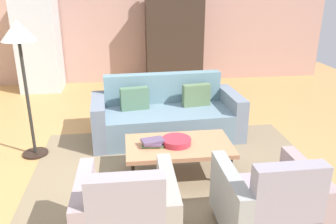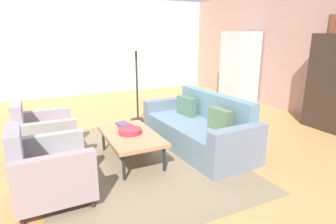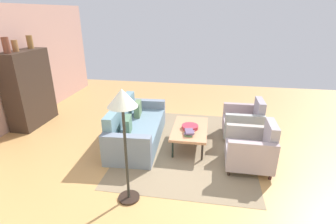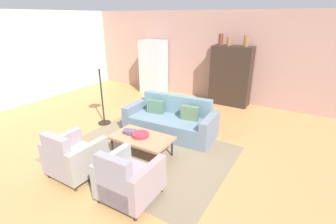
{
  "view_description": "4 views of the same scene",
  "coord_description": "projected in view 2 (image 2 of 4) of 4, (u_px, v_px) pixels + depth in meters",
  "views": [
    {
      "loc": [
        -0.03,
        -3.75,
        2.12
      ],
      "look_at": [
        0.48,
        0.37,
        0.57
      ],
      "focal_mm": 37.23,
      "sensor_mm": 36.0,
      "label": 1
    },
    {
      "loc": [
        4.21,
        -1.43,
        1.8
      ],
      "look_at": [
        0.65,
        0.31,
        0.69
      ],
      "focal_mm": 30.28,
      "sensor_mm": 36.0,
      "label": 2
    },
    {
      "loc": [
        -4.19,
        -0.56,
        2.63
      ],
      "look_at": [
        0.46,
        0.22,
        0.75
      ],
      "focal_mm": 27.15,
      "sensor_mm": 36.0,
      "label": 3
    },
    {
      "loc": [
        3.21,
        -3.68,
        2.62
      ],
      "look_at": [
        0.8,
        0.34,
        0.79
      ],
      "focal_mm": 26.38,
      "sensor_mm": 36.0,
      "label": 4
    }
  ],
  "objects": [
    {
      "name": "book_stack",
      "position": [
        124.0,
        126.0,
        4.31
      ],
      "size": [
        0.27,
        0.21,
        0.08
      ],
      "color": "#457346",
      "rests_on": "coffee_table"
    },
    {
      "name": "fruit_bowl",
      "position": [
        130.0,
        131.0,
        4.08
      ],
      "size": [
        0.33,
        0.33,
        0.07
      ],
      "primitive_type": "cylinder",
      "color": "#A92A3B",
      "rests_on": "coffee_table"
    },
    {
      "name": "refrigerator",
      "position": [
        239.0,
        67.0,
        7.52
      ],
      "size": [
        0.8,
        0.73,
        1.85
      ],
      "color": "#B7BABF",
      "rests_on": "ground"
    },
    {
      "name": "wall_back",
      "position": [
        311.0,
        53.0,
        6.07
      ],
      "size": [
        9.02,
        0.12,
        2.8
      ],
      "primitive_type": "cube",
      "color": "tan",
      "rests_on": "ground"
    },
    {
      "name": "armchair_left",
      "position": [
        41.0,
        137.0,
        4.11
      ],
      "size": [
        0.81,
        0.81,
        0.88
      ],
      "rotation": [
        0.0,
        0.0,
        -0.01
      ],
      "color": "#2D201B",
      "rests_on": "ground"
    },
    {
      "name": "armchair_right",
      "position": [
        46.0,
        173.0,
        3.07
      ],
      "size": [
        0.81,
        0.81,
        0.88
      ],
      "rotation": [
        0.0,
        0.0,
        0.01
      ],
      "color": "#2A2320",
      "rests_on": "ground"
    },
    {
      "name": "ground_plane",
      "position": [
        134.0,
        145.0,
        4.73
      ],
      "size": [
        10.83,
        10.83,
        0.0
      ],
      "primitive_type": "plane",
      "color": "tan"
    },
    {
      "name": "area_rug",
      "position": [
        135.0,
        159.0,
        4.2
      ],
      "size": [
        3.4,
        2.6,
        0.01
      ],
      "primitive_type": "cube",
      "color": "#7F6D53",
      "rests_on": "ground"
    },
    {
      "name": "floor_lamp",
      "position": [
        136.0,
        52.0,
        5.65
      ],
      "size": [
        0.4,
        0.4,
        1.72
      ],
      "color": "black",
      "rests_on": "ground"
    },
    {
      "name": "coffee_table",
      "position": [
        131.0,
        136.0,
        4.08
      ],
      "size": [
        1.2,
        0.7,
        0.4
      ],
      "color": "black",
      "rests_on": "ground"
    },
    {
      "name": "vase_tall",
      "position": [
        332.0,
        24.0,
        5.22
      ],
      "size": [
        0.14,
        0.14,
        0.33
      ],
      "primitive_type": "cylinder",
      "color": "brown",
      "rests_on": "cabinet"
    },
    {
      "name": "wall_left",
      "position": [
        81.0,
        47.0,
        8.26
      ],
      "size": [
        0.12,
        8.09,
        2.8
      ],
      "primitive_type": "cube",
      "color": "beige",
      "rests_on": "ground"
    },
    {
      "name": "couch",
      "position": [
        200.0,
        130.0,
        4.6
      ],
      "size": [
        2.15,
        1.01,
        0.86
      ],
      "rotation": [
        0.0,
        0.0,
        3.2
      ],
      "color": "slate",
      "rests_on": "ground"
    }
  ]
}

